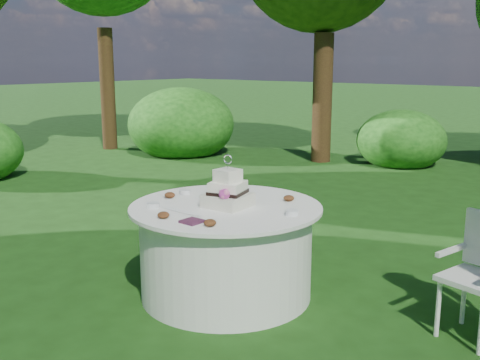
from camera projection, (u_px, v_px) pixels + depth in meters
The scene contains 7 objects.
ground at pixel (226, 294), 4.70m from camera, with size 80.00×80.00×0.00m, color #173A10.
napkins at pixel (192, 221), 4.05m from camera, with size 0.14×0.14×0.02m, color #4C203A.
feather_plume at pixel (180, 211), 4.35m from camera, with size 0.48×0.07×0.01m, color white.
table at pixel (226, 250), 4.62m from camera, with size 1.56×1.56×0.77m.
cake at pixel (228, 193), 4.48m from camera, with size 0.35×0.35×0.43m.
votives at pixel (208, 203), 4.54m from camera, with size 1.21×0.62×0.04m.
petal_cups at pixel (209, 207), 4.39m from camera, with size 0.94×1.11×0.05m.
Camera 1 is at (2.88, -3.32, 1.92)m, focal length 42.00 mm.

